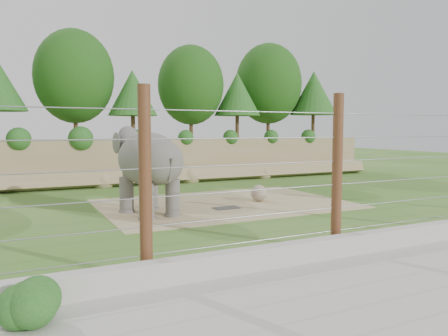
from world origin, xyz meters
name	(u,v)px	position (x,y,z in m)	size (l,w,h in m)	color
ground	(249,218)	(0.00, 0.00, 0.00)	(90.00, 90.00, 0.00)	#356C1D
back_embankment	(155,115)	(0.59, 12.68, 3.97)	(30.00, 5.52, 8.77)	#917D52
dirt_patch	(224,204)	(0.50, 3.00, 0.01)	(10.00, 7.00, 0.02)	tan
drain_grate	(226,208)	(0.07, 1.94, 0.04)	(1.00, 0.60, 0.03)	#262628
elephant	(149,172)	(-2.97, 2.13, 1.57)	(1.66, 3.88, 3.14)	#5E5A55
stone_ball	(259,193)	(2.08, 2.83, 0.37)	(0.70, 0.70, 0.70)	gray
retaining_wall	(349,245)	(0.00, -5.00, 0.25)	(26.00, 0.35, 0.50)	beige
walkway	(416,279)	(0.00, -7.00, 0.01)	(26.00, 4.00, 0.01)	beige
barrier_fence	(337,173)	(0.00, -4.50, 2.00)	(20.26, 0.26, 4.00)	#532616
walkway_shrub	(27,302)	(-7.31, -5.80, 0.40)	(0.78, 0.78, 0.78)	#1C5B1C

